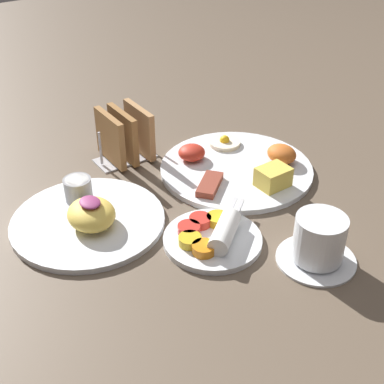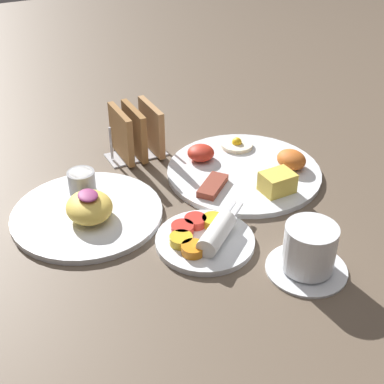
% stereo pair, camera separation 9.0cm
% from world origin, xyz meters
% --- Properties ---
extents(ground_plane, '(3.00, 3.00, 0.00)m').
position_xyz_m(ground_plane, '(0.00, 0.00, 0.00)').
color(ground_plane, brown).
extents(plate_breakfast, '(0.29, 0.29, 0.05)m').
position_xyz_m(plate_breakfast, '(0.01, 0.16, 0.01)').
color(plate_breakfast, white).
rests_on(plate_breakfast, ground_plane).
extents(plate_condiments, '(0.16, 0.17, 0.04)m').
position_xyz_m(plate_condiments, '(0.15, -0.01, 0.01)').
color(plate_condiments, white).
rests_on(plate_condiments, ground_plane).
extents(plate_foreground, '(0.25, 0.25, 0.06)m').
position_xyz_m(plate_foreground, '(-0.00, -0.15, 0.01)').
color(plate_foreground, white).
rests_on(plate_foreground, ground_plane).
extents(toast_rack, '(0.10, 0.12, 0.10)m').
position_xyz_m(toast_rack, '(-0.15, 0.00, 0.05)').
color(toast_rack, '#B7B7BC').
rests_on(toast_rack, ground_plane).
extents(coffee_cup, '(0.12, 0.12, 0.08)m').
position_xyz_m(coffee_cup, '(0.28, 0.09, 0.04)').
color(coffee_cup, white).
rests_on(coffee_cup, ground_plane).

